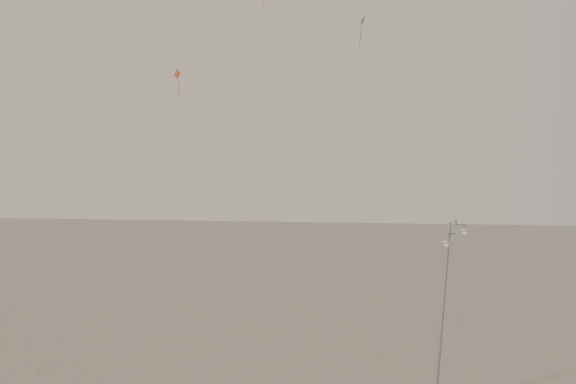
# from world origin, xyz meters

# --- Properties ---
(street_lamp) EXTENTS (1.69, 0.96, 9.89)m
(street_lamp) POSITION_xyz_m (8.78, 2.67, 5.27)
(street_lamp) COLOR #92949A
(street_lamp) RESTS_ON ground
(kite_1) EXTENTS (3.75, 11.18, 26.09)m
(kite_1) POSITION_xyz_m (-5.87, 9.63, 18.67)
(kite_1) COLOR #2D2825
(kite_1) RESTS_ON ground
(kite_3) EXTENTS (4.32, 9.30, 18.63)m
(kite_3) POSITION_xyz_m (-8.29, 7.67, 13.44)
(kite_3) COLOR #A03817
(kite_3) RESTS_ON ground
(kite_4) EXTENTS (5.65, 6.74, 22.32)m
(kite_4) POSITION_xyz_m (6.00, 10.84, 16.71)
(kite_4) COLOR #2D2825
(kite_4) RESTS_ON ground
(kite_5) EXTENTS (8.94, 8.17, 26.40)m
(kite_5) POSITION_xyz_m (-0.96, 16.27, 19.92)
(kite_5) COLOR brown
(kite_5) RESTS_ON ground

